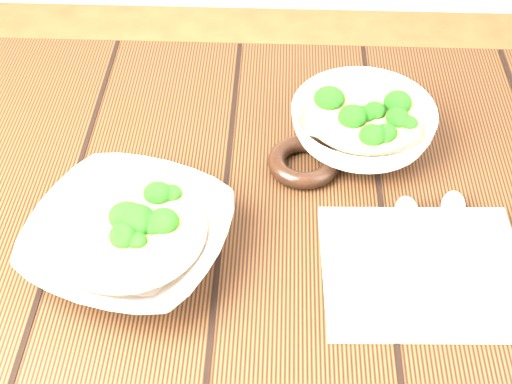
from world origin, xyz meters
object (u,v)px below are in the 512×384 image
object	(u,v)px
soup_bowl_back	(362,125)
napkin	(423,271)
soup_bowl_front	(130,238)
table	(240,285)
trivet	(304,162)

from	to	relation	value
soup_bowl_back	napkin	distance (m)	0.23
soup_bowl_front	soup_bowl_back	size ratio (longest dim) A/B	1.18
soup_bowl_back	napkin	world-z (taller)	soup_bowl_back
table	soup_bowl_front	distance (m)	0.20
soup_bowl_back	trivet	bearing A→B (deg)	-146.21
soup_bowl_front	soup_bowl_back	world-z (taller)	soup_bowl_back
soup_bowl_front	trivet	size ratio (longest dim) A/B	2.97
trivet	napkin	bearing A→B (deg)	-51.65
soup_bowl_back	trivet	distance (m)	0.10
soup_bowl_back	napkin	xyz separation A→B (m)	(0.06, -0.23, -0.03)
table	trivet	bearing A→B (deg)	53.01
napkin	trivet	bearing A→B (deg)	126.31
table	trivet	xyz separation A→B (m)	(0.08, 0.11, 0.13)
soup_bowl_front	napkin	size ratio (longest dim) A/B	1.23
soup_bowl_front	soup_bowl_back	xyz separation A→B (m)	(0.28, 0.21, 0.00)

